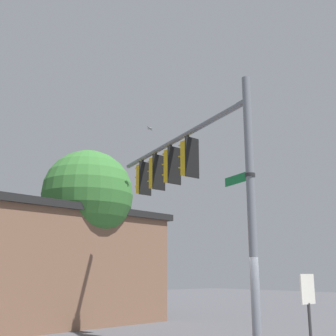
{
  "coord_description": "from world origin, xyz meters",
  "views": [
    {
      "loc": [
        -7.99,
        -6.52,
        2.16
      ],
      "look_at": [
        0.94,
        4.13,
        5.47
      ],
      "focal_mm": 47.18,
      "sensor_mm": 36.0,
      "label": 1
    }
  ],
  "objects": [
    {
      "name": "historical_marker",
      "position": [
        2.47,
        0.28,
        1.4
      ],
      "size": [
        0.6,
        0.08,
        2.13
      ],
      "color": "#333333",
      "rests_on": "ground"
    },
    {
      "name": "mast_arm",
      "position": [
        0.85,
        3.74,
        6.27
      ],
      "size": [
        1.87,
        7.52,
        0.16
      ],
      "primitive_type": "cylinder",
      "rotation": [
        0.0,
        1.57,
        1.35
      ],
      "color": "slate"
    },
    {
      "name": "tree_by_storefront",
      "position": [
        1.73,
        10.66,
        5.51
      ],
      "size": [
        4.05,
        4.05,
        7.55
      ],
      "color": "#4C3823",
      "rests_on": "ground"
    },
    {
      "name": "traffic_light_nearest_pole",
      "position": [
        0.65,
        2.86,
        5.49
      ],
      "size": [
        0.54,
        0.49,
        1.31
      ],
      "color": "black"
    },
    {
      "name": "street_name_sign",
      "position": [
        0.07,
        0.31,
        4.4
      ],
      "size": [
        0.36,
        1.11,
        0.22
      ],
      "color": "#147238"
    },
    {
      "name": "traffic_light_arm_end",
      "position": [
        1.4,
        6.14,
        5.49
      ],
      "size": [
        0.54,
        0.49,
        1.31
      ],
      "color": "black"
    },
    {
      "name": "traffic_light_mid_inner",
      "position": [
        0.9,
        3.96,
        5.49
      ],
      "size": [
        0.54,
        0.49,
        1.31
      ],
      "color": "black"
    },
    {
      "name": "traffic_light_mid_outer",
      "position": [
        1.15,
        5.05,
        5.49
      ],
      "size": [
        0.54,
        0.49,
        1.31
      ],
      "color": "black"
    },
    {
      "name": "bird_flying",
      "position": [
        2.94,
        7.72,
        8.17
      ],
      "size": [
        0.39,
        0.24,
        0.08
      ],
      "color": "gray"
    },
    {
      "name": "signal_pole",
      "position": [
        0.0,
        0.0,
        3.44
      ],
      "size": [
        0.2,
        0.2,
        6.88
      ],
      "primitive_type": "cylinder",
      "color": "slate",
      "rests_on": "ground"
    }
  ]
}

